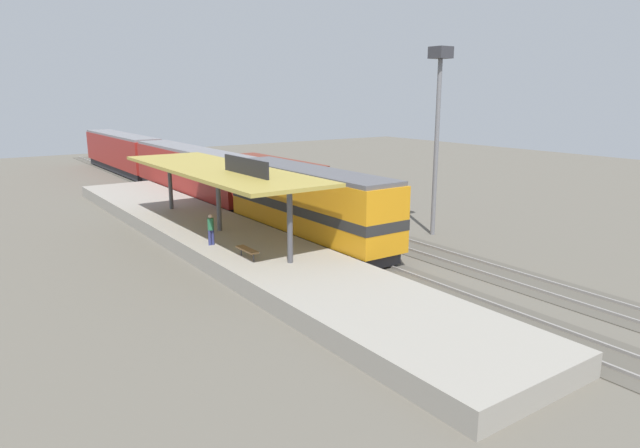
% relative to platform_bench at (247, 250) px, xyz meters
% --- Properties ---
extents(ground_plane, '(120.00, 120.00, 0.00)m').
position_rel_platform_bench_xyz_m(ground_plane, '(8.00, 6.19, -1.34)').
color(ground_plane, '#5B564C').
extents(track_near, '(3.20, 110.00, 0.16)m').
position_rel_platform_bench_xyz_m(track_near, '(6.00, 6.19, -1.31)').
color(track_near, '#4E4941').
rests_on(track_near, ground).
extents(track_far, '(3.20, 110.00, 0.16)m').
position_rel_platform_bench_xyz_m(track_far, '(10.60, 6.19, -1.31)').
color(track_far, '#4E4941').
rests_on(track_far, ground).
extents(platform, '(6.00, 44.00, 0.90)m').
position_rel_platform_bench_xyz_m(platform, '(1.40, 6.19, -0.89)').
color(platform, gray).
rests_on(platform, ground).
extents(station_canopy, '(5.20, 18.00, 4.70)m').
position_rel_platform_bench_xyz_m(station_canopy, '(1.40, 6.10, 3.19)').
color(station_canopy, '#47474C').
rests_on(station_canopy, platform).
extents(platform_bench, '(0.44, 1.70, 0.50)m').
position_rel_platform_bench_xyz_m(platform_bench, '(0.00, 0.00, 0.00)').
color(platform_bench, '#333338').
rests_on(platform_bench, platform).
extents(locomotive, '(2.93, 14.43, 4.44)m').
position_rel_platform_bench_xyz_m(locomotive, '(6.00, 3.46, 1.07)').
color(locomotive, '#28282D').
rests_on(locomotive, track_near).
extents(passenger_carriage_front, '(2.90, 20.00, 4.24)m').
position_rel_platform_bench_xyz_m(passenger_carriage_front, '(6.00, 21.46, 0.97)').
color(passenger_carriage_front, '#28282D').
rests_on(passenger_carriage_front, track_near).
extents(passenger_carriage_rear, '(2.90, 20.00, 4.24)m').
position_rel_platform_bench_xyz_m(passenger_carriage_rear, '(6.00, 42.26, 0.97)').
color(passenger_carriage_rear, '#28282D').
rests_on(passenger_carriage_rear, track_near).
extents(freight_car, '(2.80, 12.00, 3.54)m').
position_rel_platform_bench_xyz_m(freight_car, '(10.60, 15.32, 0.63)').
color(freight_car, '#28282D').
rests_on(freight_car, track_far).
extents(light_mast, '(1.10, 1.10, 11.70)m').
position_rel_platform_bench_xyz_m(light_mast, '(13.80, 0.63, 7.05)').
color(light_mast, slate).
rests_on(light_mast, ground).
extents(person_waiting, '(0.34, 0.34, 1.71)m').
position_rel_platform_bench_xyz_m(person_waiting, '(-0.39, 3.42, 0.51)').
color(person_waiting, navy).
rests_on(person_waiting, platform).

